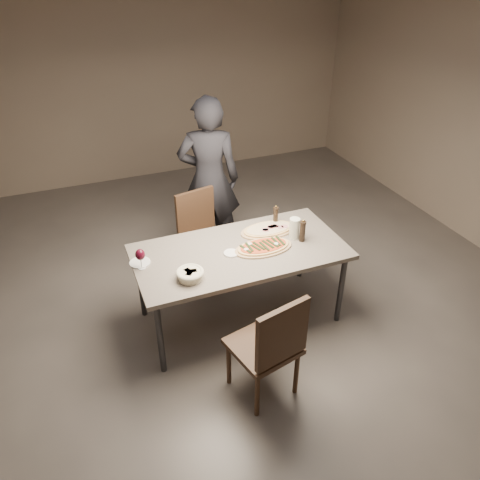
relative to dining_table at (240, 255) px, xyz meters
name	(u,v)px	position (x,y,z in m)	size (l,w,h in m)	color
room	(240,180)	(0.00, 0.00, 0.71)	(7.00, 7.00, 7.00)	#58514C
dining_table	(240,255)	(0.00, 0.00, 0.00)	(1.80, 0.90, 0.75)	slate
zucchini_pizza	(263,247)	(0.19, -0.06, 0.07)	(0.51, 0.28, 0.05)	tan
ham_pizza	(268,230)	(0.36, 0.19, 0.07)	(0.53, 0.29, 0.04)	tan
bread_basket	(190,274)	(-0.51, -0.23, 0.10)	(0.22, 0.22, 0.08)	beige
oil_dish	(231,253)	(-0.09, -0.03, 0.06)	(0.13, 0.13, 0.01)	white
pepper_mill_left	(303,231)	(0.56, -0.07, 0.16)	(0.05, 0.05, 0.21)	black
pepper_mill_right	(276,215)	(0.47, 0.29, 0.15)	(0.05, 0.05, 0.19)	black
carafe	(294,228)	(0.52, 0.01, 0.15)	(0.09, 0.09, 0.19)	silver
wine_glass	(140,255)	(-0.83, 0.05, 0.18)	(0.08, 0.08, 0.18)	silver
side_plate	(140,263)	(-0.83, 0.12, 0.06)	(0.17, 0.17, 0.01)	white
chair_near	(271,344)	(-0.13, -0.91, -0.16)	(0.54, 0.54, 0.95)	#3A2618
chair_far	(202,232)	(-0.10, 0.77, -0.17)	(0.52, 0.52, 0.93)	#3A2618
diner	(209,179)	(0.13, 1.18, 0.18)	(0.64, 0.42, 1.75)	black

